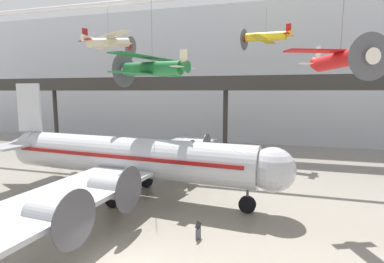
{
  "coord_description": "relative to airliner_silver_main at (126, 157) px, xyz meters",
  "views": [
    {
      "loc": [
        7.6,
        -12.66,
        9.18
      ],
      "look_at": [
        0.3,
        12.46,
        5.66
      ],
      "focal_mm": 28.0,
      "sensor_mm": 36.0,
      "label": 1
    }
  ],
  "objects": [
    {
      "name": "hangar_back_wall",
      "position": [
        5.03,
        31.56,
        8.54
      ],
      "size": [
        140.0,
        3.0,
        24.06
      ],
      "color": "silver",
      "rests_on": "ground"
    },
    {
      "name": "mezzanine_walkway",
      "position": [
        5.03,
        19.98,
        6.12
      ],
      "size": [
        110.0,
        3.2,
        11.31
      ],
      "color": "#2D2B28",
      "rests_on": "ground"
    },
    {
      "name": "airliner_silver_main",
      "position": [
        0.0,
        0.0,
        0.0
      ],
      "size": [
        28.62,
        32.57,
        9.94
      ],
      "rotation": [
        0.0,
        0.0,
        -0.08
      ],
      "color": "#B7BABF",
      "rests_on": "ground"
    },
    {
      "name": "suspended_plane_red_highwing",
      "position": [
        16.23,
        -1.78,
        7.73
      ],
      "size": [
        7.2,
        6.26,
        10.19
      ],
      "rotation": [
        0.0,
        0.0,
        5.12
      ],
      "color": "red"
    },
    {
      "name": "suspended_plane_cream_biplane",
      "position": [
        -9.59,
        13.62,
        12.2
      ],
      "size": [
        8.11,
        7.4,
        6.38
      ],
      "rotation": [
        0.0,
        0.0,
        0.99
      ],
      "color": "beige"
    },
    {
      "name": "suspended_plane_green_biplane",
      "position": [
        1.44,
        2.64,
        7.78
      ],
      "size": [
        7.59,
        9.16,
        10.38
      ],
      "rotation": [
        0.0,
        0.0,
        2.92
      ],
      "color": "#1E6B33"
    },
    {
      "name": "suspended_plane_yellow_lowwing",
      "position": [
        10.59,
        18.98,
        12.84
      ],
      "size": [
        6.8,
        8.14,
        5.31
      ],
      "rotation": [
        0.0,
        0.0,
        2.89
      ],
      "color": "yellow"
    },
    {
      "name": "info_sign_pedestal",
      "position": [
        8.07,
        -5.82,
        -3.03
      ],
      "size": [
        0.26,
        0.76,
        1.24
      ],
      "rotation": [
        0.0,
        0.0,
        -0.27
      ],
      "color": "#4C4C51",
      "rests_on": "ground"
    }
  ]
}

